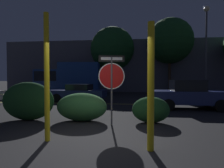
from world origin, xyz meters
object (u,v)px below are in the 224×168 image
Objects in this scene: tree_1 at (170,41)px; delivery_truck at (68,78)px; stop_sign at (112,76)px; tree_0 at (113,49)px; yellow_pole_right at (151,87)px; passing_car_2 at (79,92)px; hedge_bush_3 at (151,110)px; hedge_bush_2 at (82,107)px; street_lamp at (206,37)px; hedge_bush_1 at (28,101)px; yellow_pole_left at (47,77)px; passing_car_3 at (189,95)px.

delivery_truck is at bearing -160.37° from tree_1.
stop_sign is 0.30× the size of tree_0.
passing_car_2 is at bearing 116.27° from yellow_pole_right.
yellow_pole_right is at bearing -96.89° from hedge_bush_3.
tree_0 is 6.83m from tree_1.
yellow_pole_right is at bearing -48.27° from hedge_bush_2.
street_lamp is (13.05, -0.14, 3.74)m from delivery_truck.
stop_sign is 1.18× the size of hedge_bush_1.
stop_sign is at bearing -151.24° from passing_car_2.
stop_sign is at bearing 48.69° from yellow_pole_left.
tree_0 reaches higher than hedge_bush_2.
stop_sign is at bearing -84.59° from tree_0.
passing_car_2 is at bearing -109.91° from passing_car_3.
passing_car_3 is 0.48× the size of tree_1.
delivery_truck is at bearing 30.59° from passing_car_2.
yellow_pole_right is 0.33× the size of tree_1.
yellow_pole_right is 3.52m from hedge_bush_2.
hedge_bush_3 is 16.40m from tree_0.
tree_1 reaches higher than tree_0.
delivery_truck is 0.78× the size of tree_0.
street_lamp is at bearing 59.17° from hedge_bush_3.
tree_0 is at bearing 83.93° from stop_sign.
passing_car_2 is 1.00× the size of passing_car_3.
street_lamp is at bearing -29.03° from tree_0.
tree_1 is at bearing 75.00° from hedge_bush_3.
tree_1 is at bearing -9.10° from tree_0.
tree_1 is (-2.35, 3.96, 0.53)m from street_lamp.
hedge_bush_3 is at bearing 6.91° from stop_sign.
street_lamp is at bearing 43.57° from stop_sign.
delivery_truck is (-5.48, 10.97, 0.00)m from stop_sign.
hedge_bush_2 is at bearing -162.22° from delivery_truck.
passing_car_2 is (-4.11, 8.32, -0.78)m from yellow_pole_right.
hedge_bush_2 is (-2.26, 2.54, -0.89)m from yellow_pole_right.
delivery_truck is (-9.24, 7.26, 0.93)m from passing_car_3.
hedge_bush_2 reaches higher than hedge_bush_3.
hedge_bush_3 is 0.16× the size of tree_1.
hedge_bush_3 is 0.16× the size of street_lamp.
hedge_bush_3 is (2.86, 2.15, -1.16)m from yellow_pole_left.
yellow_pole_right is at bearing -150.74° from passing_car_2.
stop_sign is 1.78× the size of hedge_bush_3.
delivery_truck reaches higher than stop_sign.
hedge_bush_2 is 1.43× the size of hedge_bush_3.
hedge_bush_1 is at bearing -179.37° from passing_car_2.
hedge_bush_2 is 0.30× the size of delivery_truck.
street_lamp is at bearing 54.12° from yellow_pole_left.
delivery_truck is at bearing 112.30° from hedge_bush_2.
delivery_truck is at bearing 123.14° from hedge_bush_3.
yellow_pole_left is 2.42× the size of hedge_bush_3.
tree_0 is (-0.31, 15.37, 4.80)m from hedge_bush_2.
hedge_bush_3 is at bearing -105.00° from tree_1.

